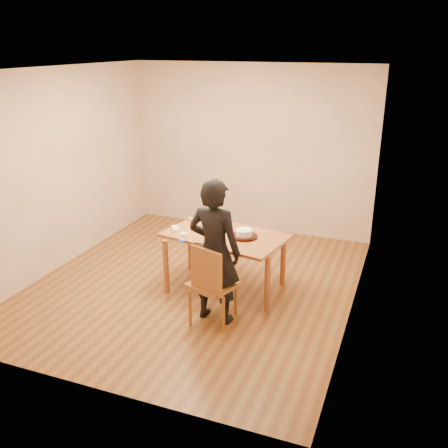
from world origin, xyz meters
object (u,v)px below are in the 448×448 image
(dining_chair, at_px, (213,284))
(person, at_px, (214,252))
(dining_table, at_px, (225,236))
(cake, at_px, (244,233))
(cake_plate, at_px, (244,236))

(dining_chair, distance_m, person, 0.38)
(dining_table, distance_m, person, 0.75)
(person, bearing_deg, cake, -94.14)
(dining_table, height_order, person, person)
(cake_plate, relative_size, person, 0.19)
(cake_plate, bearing_deg, cake, 90.00)
(cake, xyz_separation_m, person, (-0.10, -0.72, 0.03))
(cake, bearing_deg, dining_table, 176.74)
(dining_table, xyz_separation_m, person, (0.15, -0.73, 0.10))
(dining_chair, height_order, cake_plate, cake_plate)
(cake_plate, height_order, cake, cake)
(cake_plate, bearing_deg, dining_table, 176.74)
(cake_plate, distance_m, person, 0.73)
(dining_table, relative_size, cake, 7.20)
(dining_chair, height_order, cake, cake)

